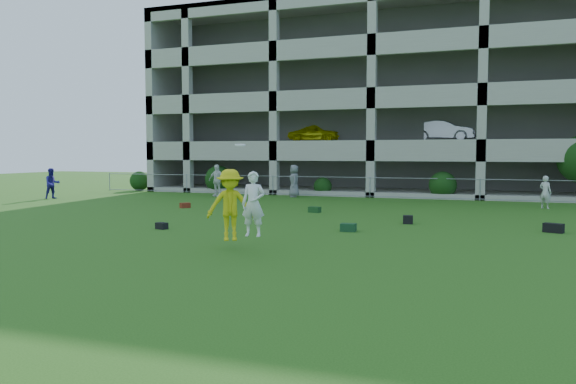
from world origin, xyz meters
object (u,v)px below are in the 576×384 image
at_px(frisbee_contest, 234,205).
at_px(crate_d, 408,220).
at_px(parking_garage, 395,105).
at_px(bystander_b, 217,180).
at_px(bystander_a, 52,184).
at_px(bystander_c, 294,181).
at_px(bystander_e, 545,192).

bearing_deg(frisbee_contest, crate_d, 63.69).
bearing_deg(parking_garage, crate_d, -79.45).
bearing_deg(bystander_b, bystander_a, -142.90).
distance_m(crate_d, parking_garage, 21.16).
height_order(bystander_c, frisbee_contest, frisbee_contest).
bearing_deg(frisbee_contest, bystander_a, 145.27).
distance_m(bystander_a, frisbee_contest, 20.39).
bearing_deg(crate_d, frisbee_contest, -116.31).
bearing_deg(bystander_a, bystander_c, -32.45).
bearing_deg(crate_d, bystander_a, 167.73).
height_order(bystander_b, frisbee_contest, frisbee_contest).
xyz_separation_m(bystander_c, crate_d, (7.95, -10.18, -0.79)).
bearing_deg(frisbee_contest, bystander_c, 104.18).
height_order(crate_d, frisbee_contest, frisbee_contest).
bearing_deg(bystander_c, crate_d, 11.37).
bearing_deg(bystander_c, parking_garage, 130.06).
height_order(bystander_b, bystander_c, bystander_b).
xyz_separation_m(bystander_e, parking_garage, (-8.92, 12.21, 5.25)).
bearing_deg(crate_d, bystander_e, 56.22).
bearing_deg(bystander_e, bystander_c, 20.82).
xyz_separation_m(bystander_c, bystander_e, (13.14, -2.41, -0.18)).
distance_m(crate_d, frisbee_contest, 8.10).
bearing_deg(frisbee_contest, parking_garage, 90.34).
distance_m(bystander_c, parking_garage, 11.82).
height_order(bystander_a, bystander_b, bystander_b).
distance_m(bystander_c, crate_d, 12.94).
xyz_separation_m(bystander_a, frisbee_contest, (16.75, -11.61, 0.36)).
bearing_deg(bystander_e, frisbee_contest, 90.86).
relative_size(bystander_c, bystander_e, 1.23).
bearing_deg(bystander_a, frisbee_contest, -92.16).
distance_m(bystander_c, frisbee_contest, 17.92).
height_order(bystander_e, frisbee_contest, frisbee_contest).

